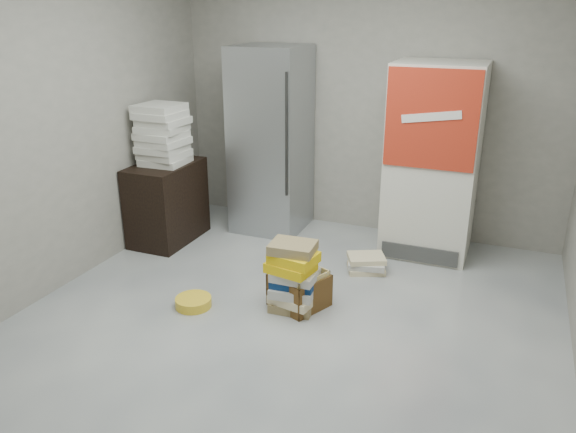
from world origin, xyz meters
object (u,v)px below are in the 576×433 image
(cardboard_box, at_px, (299,291))
(steel_fridge, at_px, (271,141))
(coke_cooler, at_px, (433,161))
(wood_shelf, at_px, (167,202))
(phonebook_stack_main, at_px, (293,277))

(cardboard_box, bearing_deg, steel_fridge, 145.20)
(coke_cooler, xyz_separation_m, wood_shelf, (-2.48, -0.72, -0.50))
(coke_cooler, bearing_deg, phonebook_stack_main, -115.88)
(steel_fridge, height_order, phonebook_stack_main, steel_fridge)
(wood_shelf, xyz_separation_m, phonebook_stack_main, (1.71, -0.85, -0.11))
(coke_cooler, height_order, cardboard_box, coke_cooler)
(phonebook_stack_main, bearing_deg, steel_fridge, 122.51)
(wood_shelf, distance_m, phonebook_stack_main, 1.92)
(coke_cooler, xyz_separation_m, phonebook_stack_main, (-0.77, -1.58, -0.62))
(phonebook_stack_main, bearing_deg, wood_shelf, 156.86)
(steel_fridge, bearing_deg, coke_cooler, -0.18)
(steel_fridge, height_order, cardboard_box, steel_fridge)
(steel_fridge, distance_m, wood_shelf, 1.23)
(steel_fridge, distance_m, cardboard_box, 1.93)
(coke_cooler, relative_size, phonebook_stack_main, 3.14)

